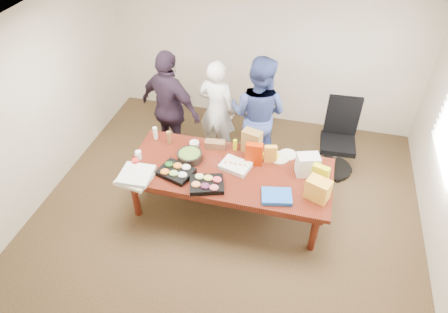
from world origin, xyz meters
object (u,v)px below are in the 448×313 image
(conference_table, at_px, (229,189))
(person_right, at_px, (258,114))
(office_chair, at_px, (338,141))
(sheet_cake, at_px, (235,166))
(person_center, at_px, (217,110))
(salad_bowl, at_px, (190,156))

(conference_table, xyz_separation_m, person_right, (0.18, 1.12, 0.58))
(office_chair, bearing_deg, conference_table, -142.76)
(sheet_cake, bearing_deg, person_center, 131.84)
(person_center, distance_m, sheet_cake, 1.29)
(office_chair, distance_m, salad_bowl, 2.35)
(office_chair, xyz_separation_m, sheet_cake, (-1.37, -1.16, 0.18))
(sheet_cake, bearing_deg, conference_table, -123.45)
(person_right, bearing_deg, sheet_cake, 97.21)
(person_right, distance_m, sheet_cake, 1.08)
(conference_table, bearing_deg, sheet_cake, 41.20)
(conference_table, height_order, person_center, person_center)
(office_chair, xyz_separation_m, person_center, (-1.95, -0.01, 0.26))
(salad_bowl, bearing_deg, person_right, 53.53)
(person_center, bearing_deg, person_right, -179.30)
(sheet_cake, xyz_separation_m, salad_bowl, (-0.67, 0.01, 0.02))
(person_center, bearing_deg, office_chair, -171.14)
(conference_table, xyz_separation_m, sheet_cake, (0.07, 0.06, 0.41))
(person_right, relative_size, salad_bowl, 5.39)
(conference_table, relative_size, office_chair, 2.33)
(person_right, xyz_separation_m, sheet_cake, (-0.11, -1.06, -0.18))
(person_center, relative_size, sheet_cake, 4.41)
(conference_table, distance_m, person_center, 1.41)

